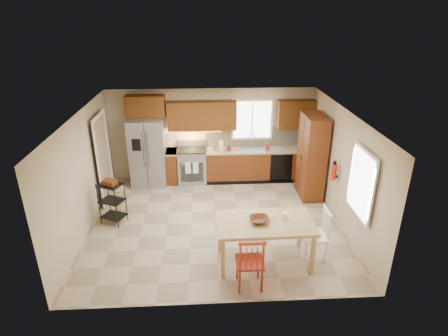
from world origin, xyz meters
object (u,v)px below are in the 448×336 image
refrigerator (148,152)px  table_jar (285,217)px  pantry (312,157)px  chair_white (314,235)px  utility_cart (112,203)px  bar_stool (120,200)px  range_stove (192,166)px  dining_table (264,242)px  fire_extinguisher (334,172)px  chair_red (250,261)px  table_bowl (259,222)px  soap_bottle (267,147)px

refrigerator → table_jar: (2.94, -3.46, -0.01)m
pantry → table_jar: 2.81m
pantry → chair_white: size_ratio=2.03×
chair_white → refrigerator: bearing=44.0°
utility_cart → pantry: bearing=37.3°
bar_stool → table_jar: bearing=-48.6°
range_stove → dining_table: bearing=-68.8°
range_stove → fire_extinguisher: bearing=-32.6°
refrigerator → chair_red: 4.78m
fire_extinguisher → chair_white: fire_extinguisher is taller
dining_table → chair_red: (-0.35, -0.65, 0.09)m
chair_red → table_bowl: size_ratio=2.90×
pantry → chair_white: (-0.62, -2.60, -0.53)m
utility_cart → refrigerator: bearing=98.9°
chair_white → soap_bottle: bearing=4.5°
soap_bottle → chair_red: soap_bottle is taller
soap_bottle → range_stove: bearing=177.6°
soap_bottle → pantry: (0.95, -0.90, 0.05)m
table_bowl → table_jar: size_ratio=2.10×
dining_table → table_jar: (0.39, 0.11, 0.47)m
refrigerator → utility_cart: size_ratio=1.84×
chair_white → table_jar: (-0.56, 0.06, 0.39)m
soap_bottle → chair_white: size_ratio=0.18×
pantry → utility_cart: bearing=-167.2°
fire_extinguisher → dining_table: bearing=-138.0°
range_stove → dining_table: (1.41, -3.63, -0.03)m
range_stove → pantry: bearing=-18.3°
utility_cart → bar_stool: bearing=106.6°
soap_bottle → chair_white: (0.33, -3.50, -0.48)m
chair_red → table_bowl: 0.78m
range_stove → chair_white: bearing=-56.7°
range_stove → bar_stool: 2.31m
table_jar → chair_red: bearing=-134.0°
range_stove → chair_white: chair_white is taller
chair_red → bar_stool: 3.80m
range_stove → dining_table: 3.90m
range_stove → dining_table: range_stove is taller
range_stove → table_jar: size_ratio=5.43×
fire_extinguisher → chair_white: (-0.82, -1.55, -0.58)m
refrigerator → soap_bottle: (3.18, -0.02, 0.09)m
bar_stool → pantry: bearing=-11.9°
soap_bottle → utility_cart: size_ratio=0.19×
dining_table → fire_extinguisher: bearing=41.2°
table_bowl → dining_table: bearing=0.0°
pantry → table_bowl: bearing=-122.4°
chair_red → table_bowl: bearing=68.8°
range_stove → table_jar: table_jar is taller
refrigerator → pantry: pantry is taller
range_stove → utility_cart: size_ratio=0.93×
soap_bottle → fire_extinguisher: fire_extinguisher is taller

